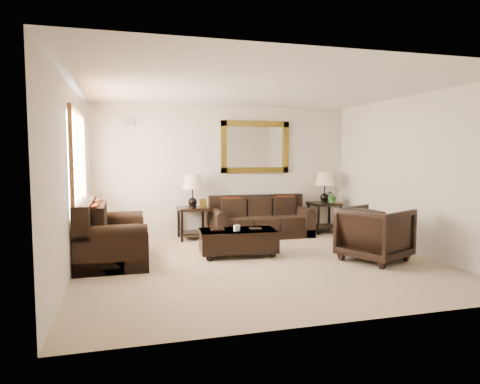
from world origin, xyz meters
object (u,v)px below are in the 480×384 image
object	(u,v)px
loveseat	(108,239)
coffee_table	(238,240)
sofa	(260,222)
armchair	(375,231)
end_table_left	(193,197)
end_table_right	(324,193)

from	to	relation	value
loveseat	coffee_table	distance (m)	2.09
sofa	armchair	distance (m)	2.69
end_table_left	coffee_table	size ratio (longest dim) A/B	0.96
loveseat	end_table_left	world-z (taller)	end_table_left
coffee_table	armchair	xyz separation A→B (m)	(2.02, -0.91, 0.20)
sofa	end_table_right	distance (m)	1.58
end_table_left	armchair	world-z (taller)	end_table_left
end_table_left	coffee_table	distance (m)	1.78
loveseat	end_table_right	size ratio (longest dim) A/B	1.32
loveseat	end_table_right	world-z (taller)	end_table_right
loveseat	end_table_left	distance (m)	2.19
loveseat	end_table_left	bearing A→B (deg)	-47.62
coffee_table	sofa	bearing A→B (deg)	64.70
end_table_left	armchair	distance (m)	3.58
loveseat	sofa	bearing A→B (deg)	-65.30
end_table_right	coffee_table	bearing A→B (deg)	-146.03
loveseat	armchair	distance (m)	4.24
end_table_left	coffee_table	world-z (taller)	end_table_left
coffee_table	armchair	bearing A→B (deg)	-19.19
end_table_right	coffee_table	distance (m)	2.93
loveseat	coffee_table	world-z (taller)	loveseat
sofa	end_table_left	xyz separation A→B (m)	(-1.40, 0.07, 0.54)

